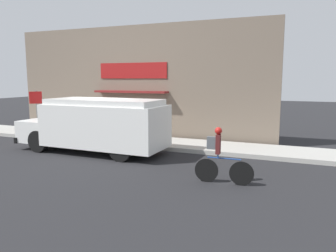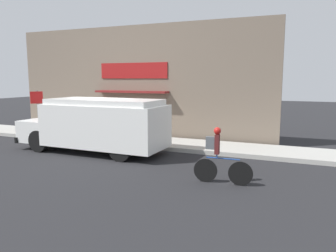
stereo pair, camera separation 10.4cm
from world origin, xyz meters
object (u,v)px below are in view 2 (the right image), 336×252
at_px(stop_sign_post, 37,105).
at_px(trash_bin, 128,130).
at_px(cyclist, 219,157).
at_px(school_bus, 97,124).

height_order(stop_sign_post, trash_bin, stop_sign_post).
bearing_deg(cyclist, stop_sign_post, 157.38).
relative_size(cyclist, trash_bin, 2.12).
relative_size(school_bus, stop_sign_post, 2.85).
bearing_deg(cyclist, trash_bin, 137.50).
xyz_separation_m(stop_sign_post, trash_bin, (4.69, 0.93, -1.10)).
height_order(school_bus, cyclist, school_bus).
distance_m(school_bus, cyclist, 5.94).
height_order(cyclist, stop_sign_post, stop_sign_post).
xyz_separation_m(cyclist, stop_sign_post, (-10.25, 3.65, 0.89)).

